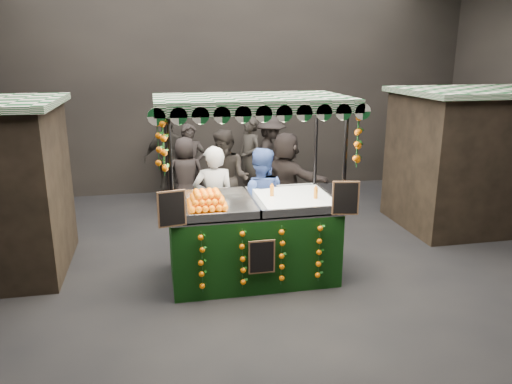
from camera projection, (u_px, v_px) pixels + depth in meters
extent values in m
plane|color=black|center=(268.00, 275.00, 7.48)|extent=(12.00, 12.00, 0.00)
cube|color=black|center=(220.00, 85.00, 11.51)|extent=(12.00, 0.10, 5.00)
cube|color=black|center=(476.00, 161.00, 9.41)|extent=(2.80, 2.00, 2.50)
cube|color=#114D1F|center=(484.00, 91.00, 9.06)|extent=(3.00, 2.20, 0.10)
cube|color=black|center=(252.00, 242.00, 7.31)|extent=(2.36, 1.29, 1.07)
cube|color=#BABDC1|center=(252.00, 206.00, 7.16)|extent=(2.36, 1.29, 0.04)
cylinder|color=black|center=(173.00, 211.00, 6.30)|extent=(0.05, 0.05, 2.58)
cylinder|color=black|center=(343.00, 201.00, 6.75)|extent=(0.05, 0.05, 2.58)
cylinder|color=black|center=(169.00, 187.00, 7.46)|extent=(0.05, 0.05, 2.58)
cylinder|color=black|center=(315.00, 179.00, 7.91)|extent=(0.05, 0.05, 2.58)
cube|color=#114D1F|center=(251.00, 99.00, 6.74)|extent=(2.63, 1.56, 0.09)
cube|color=silver|center=(295.00, 199.00, 7.27)|extent=(1.05, 1.16, 0.09)
cube|color=black|center=(172.00, 209.00, 6.22)|extent=(0.36, 0.10, 0.47)
cube|color=black|center=(346.00, 198.00, 6.68)|extent=(0.36, 0.10, 0.47)
cube|color=black|center=(262.00, 257.00, 6.65)|extent=(0.37, 0.03, 0.47)
imported|color=gray|center=(214.00, 202.00, 7.97)|extent=(0.70, 0.48, 1.83)
imported|color=navy|center=(260.00, 202.00, 8.01)|extent=(0.99, 0.85, 1.79)
imported|color=black|center=(190.00, 167.00, 10.40)|extent=(0.69, 0.48, 1.82)
imported|color=black|center=(226.00, 180.00, 9.25)|extent=(1.15, 1.08, 1.88)
imported|color=#2C2824|center=(169.00, 159.00, 11.05)|extent=(1.14, 0.54, 1.90)
imported|color=#2A2422|center=(271.00, 157.00, 11.31)|extent=(1.14, 1.39, 1.87)
imported|color=#292221|center=(186.00, 177.00, 10.02)|extent=(0.81, 0.54, 1.62)
imported|color=#2A2322|center=(286.00, 179.00, 9.41)|extent=(1.44, 1.67, 1.82)
imported|color=#2C2824|center=(249.00, 159.00, 11.01)|extent=(0.70, 0.81, 1.89)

